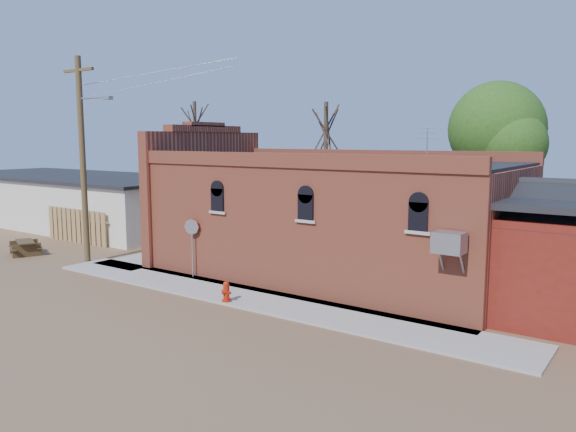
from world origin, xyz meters
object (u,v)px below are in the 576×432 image
Objects in this scene: stop_sign at (192,232)px; trash_barrel at (178,238)px; brick_bar at (326,217)px; fire_hydrant at (226,291)px; utility_pole at (83,155)px; picnic_table at (25,246)px.

stop_sign reaches higher than trash_barrel.
fire_hydrant is at bearing -95.31° from brick_bar.
utility_pole is 6.34m from trash_barrel.
stop_sign reaches higher than fire_hydrant.
brick_bar reaches higher than fire_hydrant.
fire_hydrant is at bearing 21.41° from picnic_table.
stop_sign is 2.60× the size of trash_barrel.
utility_pole is 10.14× the size of trash_barrel.
brick_bar is 7.10× the size of stop_sign.
picnic_table is at bearing -169.83° from utility_pole.
stop_sign is 6.62m from trash_barrel.
utility_pole is at bearing -100.33° from trash_barrel.
brick_bar is 23.62× the size of fire_hydrant.
trash_barrel is at bearing 177.82° from brick_bar.
picnic_table is (-13.69, -4.99, -1.90)m from brick_bar.
brick_bar is at bearing -2.18° from trash_barrel.
picnic_table is (-9.83, -1.30, -1.42)m from stop_sign.
stop_sign is (-3.35, 1.80, 1.43)m from fire_hydrant.
fire_hydrant reaches higher than picnic_table.
stop_sign is at bearing 171.77° from fire_hydrant.
fire_hydrant is (-0.51, -5.50, -1.92)m from brick_bar.
brick_bar is 1.82× the size of utility_pole.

